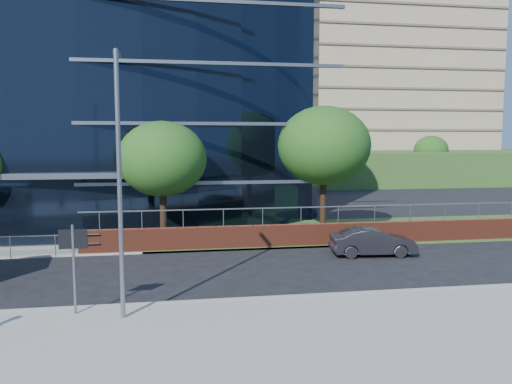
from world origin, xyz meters
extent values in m
cube|color=#2D511E|center=(24.00, 11.00, 0.06)|extent=(36.00, 8.00, 0.12)
cube|color=black|center=(-4.00, 24.00, 8.00)|extent=(38.00, 16.00, 16.00)
cube|color=maroon|center=(20.00, 7.30, 0.60)|extent=(34.00, 0.40, 1.20)
cube|color=slate|center=(20.00, 7.30, 2.08)|extent=(34.00, 0.06, 0.06)
cube|color=#2D511E|center=(32.00, 56.00, 2.00)|extent=(60.00, 42.00, 4.00)
cube|color=tan|center=(32.00, 58.00, 17.00)|extent=(50.00, 12.00, 26.00)
cylinder|color=slate|center=(4.50, -1.60, 1.55)|extent=(0.08, 0.08, 2.80)
cube|color=black|center=(4.50, -1.58, 2.50)|extent=(0.85, 0.06, 0.60)
cylinder|color=black|center=(7.00, 9.00, 1.54)|extent=(0.36, 0.36, 3.08)
ellipsoid|color=#1F4513|center=(7.00, 9.00, 4.55)|extent=(4.62, 4.62, 3.93)
cylinder|color=black|center=(16.00, 10.00, 1.76)|extent=(0.36, 0.36, 3.52)
ellipsoid|color=#1F4513|center=(16.00, 10.00, 5.20)|extent=(5.28, 5.28, 4.49)
cylinder|color=black|center=(24.00, 40.00, 1.54)|extent=(0.36, 0.36, 3.08)
ellipsoid|color=#1F4513|center=(24.00, 40.00, 4.55)|extent=(4.62, 4.62, 3.93)
cylinder|color=black|center=(40.00, 42.00, 1.43)|extent=(0.36, 0.36, 2.86)
ellipsoid|color=#1F4513|center=(40.00, 42.00, 4.23)|extent=(4.29, 4.29, 3.65)
cylinder|color=slate|center=(6.00, -2.20, 4.15)|extent=(0.14, 0.14, 8.00)
cube|color=slate|center=(6.00, -1.85, 8.05)|extent=(0.15, 0.70, 0.12)
imported|color=black|center=(16.93, 4.91, 0.66)|extent=(4.13, 1.75, 1.32)
camera|label=1|loc=(7.61, -17.35, 5.54)|focal=35.00mm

